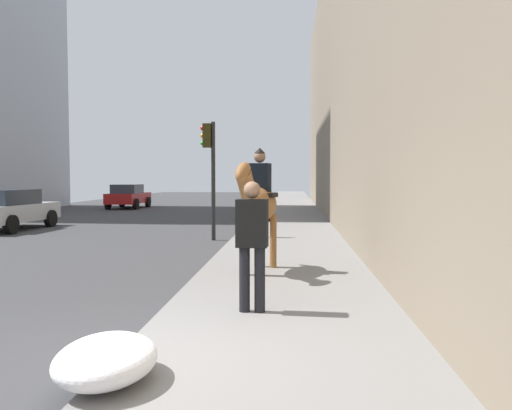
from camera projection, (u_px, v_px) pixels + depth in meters
sidewalk_slab at (278, 368)px, 4.99m from camera, size 120.00×3.20×0.12m
mounted_horse_near at (258, 203)px, 9.67m from camera, size 2.13×0.86×2.30m
pedestrian_greeting at (252, 237)px, 6.79m from camera, size 0.28×0.42×1.70m
car_near_lane at (7, 209)px, 18.48m from camera, size 4.25×2.18×1.44m
car_mid_lane at (128, 196)px, 31.50m from camera, size 3.88×1.94×1.44m
traffic_light_near_curb at (210, 161)px, 15.44m from camera, size 0.20×0.44×3.49m
snow_pile_near at (106, 360)px, 4.49m from camera, size 1.11×0.85×0.38m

